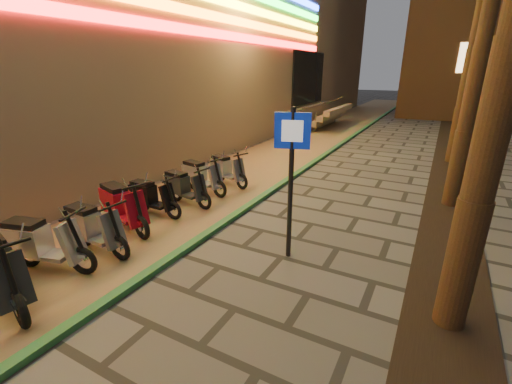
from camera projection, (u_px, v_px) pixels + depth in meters
The scene contains 12 objects.
ground at pixel (151, 325), 4.71m from camera, with size 120.00×120.00×0.00m, color #474442.
parking_strip at pixel (281, 154), 14.15m from camera, with size 3.40×60.00×0.01m, color #8C7251.
green_curb at pixel (320, 158), 13.38m from camera, with size 0.18×60.00×0.10m, color #296D3A.
planting_strip at pixel (449, 235), 7.24m from camera, with size 1.20×40.00×0.02m, color black.
pedestrian_sign at pixel (291, 165), 5.86m from camera, with size 0.59×0.21×2.75m.
scooter_5 at pixel (40, 243), 5.86m from camera, with size 1.66×0.86×1.18m.
scooter_6 at pixel (91, 227), 6.51m from camera, with size 1.59×0.56×1.12m.
scooter_7 at pixel (121, 205), 7.44m from camera, with size 1.72×0.85×1.22m.
scooter_8 at pixel (150, 197), 8.18m from camera, with size 1.46×0.51×1.03m.
scooter_9 at pixel (183, 187), 8.83m from camera, with size 1.52×0.58×1.07m.
scooter_10 at pixel (200, 176), 9.66m from camera, with size 1.59×0.68×1.11m.
scooter_11 at pixel (226, 169), 10.37m from camera, with size 1.52×0.82×1.08m.
Camera 1 is at (3.09, -2.67, 3.32)m, focal length 24.00 mm.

